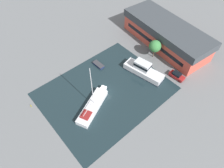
% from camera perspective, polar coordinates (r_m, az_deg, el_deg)
% --- Properties ---
extents(ground_plane, '(440.00, 440.00, 0.00)m').
position_cam_1_polar(ground_plane, '(51.79, -1.96, -2.02)').
color(ground_plane, slate).
extents(water_canal, '(24.86, 31.33, 0.01)m').
position_cam_1_polar(water_canal, '(51.79, -1.96, -2.02)').
color(water_canal, '#19282D').
rests_on(water_canal, ground).
extents(warehouse_building, '(29.88, 13.81, 6.97)m').
position_cam_1_polar(warehouse_building, '(65.44, 15.20, 13.59)').
color(warehouse_building, '#C64C3D').
rests_on(warehouse_building, ground).
extents(quay_tree_near_building, '(3.52, 3.52, 5.81)m').
position_cam_1_polar(quay_tree_near_building, '(59.23, 12.19, 10.50)').
color(quay_tree_near_building, brown).
rests_on(quay_tree_near_building, ground).
extents(parked_car, '(4.36, 2.11, 1.75)m').
position_cam_1_polar(parked_car, '(56.87, 18.03, 2.34)').
color(parked_car, maroon).
rests_on(parked_car, ground).
extents(sailboat_moored, '(7.18, 11.86, 13.09)m').
position_cam_1_polar(sailboat_moored, '(48.38, -5.52, -6.29)').
color(sailboat_moored, white).
rests_on(sailboat_moored, water_canal).
extents(motor_cruiser, '(11.78, 5.54, 4.04)m').
position_cam_1_polar(motor_cruiser, '(55.35, 8.90, 4.01)').
color(motor_cruiser, silver).
rests_on(motor_cruiser, water_canal).
extents(small_dinghy, '(3.70, 1.67, 0.67)m').
position_cam_1_polar(small_dinghy, '(57.81, -3.91, 5.53)').
color(small_dinghy, '#19234C').
rests_on(small_dinghy, water_canal).
extents(mooring_bollard, '(0.23, 0.23, 0.64)m').
position_cam_1_polar(mooring_bollard, '(52.55, -22.16, -5.78)').
color(mooring_bollard, olive).
rests_on(mooring_bollard, ground).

